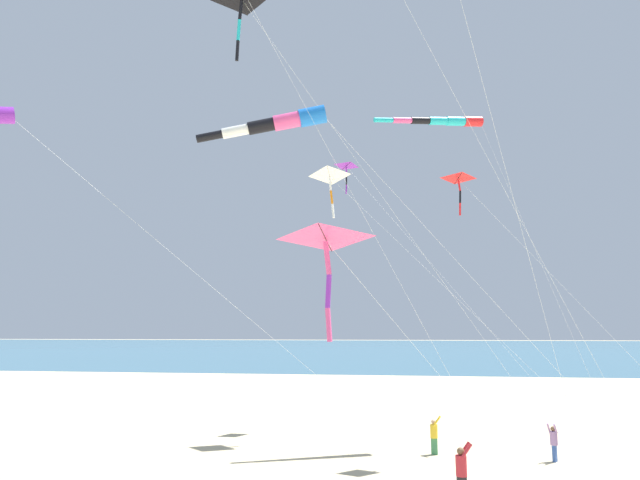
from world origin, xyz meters
TOP-DOWN VIEW (x-y plane):
  - ocean_water_strip at (165.00, 0.00)m, footprint 240.00×600.00m
  - person_adult_flyer at (-2.56, 2.58)m, footprint 0.43×0.54m
  - person_child_green_jacket at (3.24, -1.46)m, footprint 0.52×0.48m
  - person_child_grey_jacket at (3.83, 3.08)m, footprint 0.39×0.49m
  - kite_windsock_yellow_midlevel at (-2.92, 8.21)m, footprint 5.45×15.44m
  - kite_delta_striped_overhead at (3.35, 1.71)m, footprint 3.51×9.45m
  - kite_windsock_magenta_far_left at (6.55, 2.01)m, footprint 3.98×9.66m
  - kite_delta_purple_drifting at (10.43, 7.28)m, footprint 7.38×11.44m
  - kite_delta_green_low_center at (-2.35, 9.80)m, footprint 8.69×13.04m
  - kite_delta_white_trailing at (-6.01, 6.18)m, footprint 6.23×7.08m
  - kite_delta_blue_topmost at (7.09, 7.81)m, footprint 3.57×13.00m

SIDE VIEW (x-z plane):
  - ocean_water_strip at x=165.00m, z-range 0.00..0.01m
  - person_child_green_jacket at x=3.24m, z-range 0.07..1.52m
  - person_child_grey_jacket at x=3.83m, z-range 0.07..1.61m
  - person_adult_flyer at x=-2.56m, z-range 0.08..1.78m
  - kite_delta_white_trailing at x=-6.01m, z-range 3.52..11.38m
  - kite_delta_striped_overhead at x=3.35m, z-range 5.60..17.35m
  - kite_windsock_yellow_midlevel at x=-2.92m, z-range 5.69..18.33m
  - kite_delta_blue_topmost at x=7.09m, z-range 6.23..19.57m
  - kite_delta_purple_drifting at x=10.43m, z-range 7.06..21.72m
  - kite_windsock_magenta_far_left at x=6.55m, z-range 7.45..23.25m
  - kite_delta_green_low_center at x=-2.35m, z-range 8.33..25.87m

